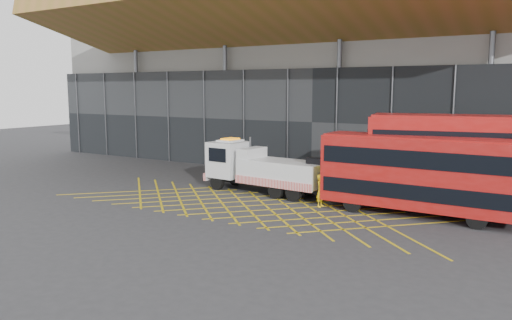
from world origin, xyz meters
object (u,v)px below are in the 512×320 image
Objects in this scene: recovery_truck at (261,168)px; worker at (321,191)px; bus_second at (493,160)px; bus_towed at (420,172)px.

worker is at bearing -13.34° from recovery_truck.
recovery_truck is at bearing 176.76° from bus_second.
bus_towed is (9.95, -0.90, 0.73)m from recovery_truck.
bus_towed is 0.79× the size of bus_second.
recovery_truck is 5.12m from worker.
bus_second is 9.05m from worker.
bus_towed is at bearing -151.00° from bus_second.
recovery_truck is at bearing 176.08° from bus_towed.
bus_towed reaches higher than recovery_truck.
recovery_truck is 10.02m from bus_towed.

